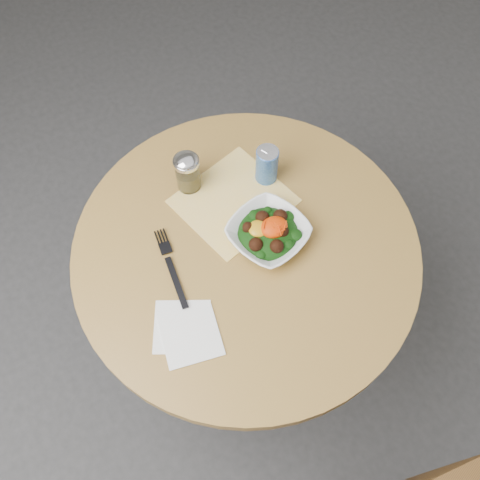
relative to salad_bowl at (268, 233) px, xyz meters
The scene contains 8 objects.
ground 0.78m from the salad_bowl, behind, with size 6.00×6.00×0.00m, color #303032.
table 0.23m from the salad_bowl, behind, with size 0.90×0.90×0.75m.
cloth_napkin 0.15m from the salad_bowl, 98.76° to the left, with size 0.27×0.25×0.00m, color #FFB90D.
paper_napkins 0.32m from the salad_bowl, 157.64° to the right, with size 0.18×0.20×0.00m.
salad_bowl is the anchor object (origin of this frame).
fork 0.26m from the salad_bowl, 168.70° to the left, with size 0.06×0.23×0.00m.
spice_shaker 0.27m from the salad_bowl, 112.40° to the left, with size 0.07×0.07×0.12m.
beverage_can 0.19m from the salad_bowl, 60.50° to the left, with size 0.06×0.06×0.12m.
Camera 1 is at (-0.33, -0.56, 1.96)m, focal length 40.00 mm.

